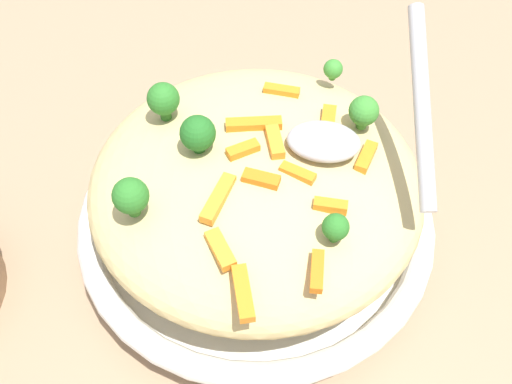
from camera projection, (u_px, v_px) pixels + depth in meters
The scene contains 23 objects.
ground_plane at pixel (256, 240), 0.57m from camera, with size 2.40×2.40×0.00m, color #9E7F60.
serving_bowl at pixel (256, 224), 0.55m from camera, with size 0.30×0.30×0.05m.
pasta_mound at pixel (256, 185), 0.50m from camera, with size 0.27×0.27×0.08m, color #D1BA7A.
carrot_piece_0 at pixel (282, 91), 0.52m from camera, with size 0.03×0.01×0.01m, color orange.
carrot_piece_1 at pixel (218, 198), 0.45m from camera, with size 0.04×0.01×0.01m, color orange.
carrot_piece_2 at pixel (328, 120), 0.50m from camera, with size 0.03×0.01×0.01m, color orange.
carrot_piece_3 at pixel (242, 155), 0.47m from camera, with size 0.03×0.01×0.01m, color orange.
carrot_piece_4 at pixel (275, 142), 0.48m from camera, with size 0.03×0.01×0.01m, color orange.
carrot_piece_5 at pixel (220, 249), 0.43m from camera, with size 0.03×0.01×0.01m, color orange.
carrot_piece_6 at pixel (366, 157), 0.48m from camera, with size 0.03×0.01×0.01m, color orange.
carrot_piece_7 at pixel (243, 293), 0.41m from camera, with size 0.04×0.01×0.01m, color orange.
carrot_piece_8 at pixel (317, 271), 0.42m from camera, with size 0.03×0.01×0.01m, color orange.
carrot_piece_9 at pixel (261, 179), 0.46m from camera, with size 0.03×0.01×0.01m, color orange.
carrot_piece_10 at pixel (254, 124), 0.49m from camera, with size 0.04×0.01×0.01m, color orange.
carrot_piece_11 at pixel (298, 173), 0.46m from camera, with size 0.03×0.01×0.01m, color orange.
carrot_piece_12 at pixel (330, 206), 0.45m from camera, with size 0.02×0.01×0.01m, color orange.
broccoli_floret_0 at pixel (336, 227), 0.42m from camera, with size 0.02×0.02×0.02m.
broccoli_floret_1 at pixel (163, 99), 0.49m from camera, with size 0.03×0.03×0.03m.
broccoli_floret_2 at pixel (364, 111), 0.49m from camera, with size 0.02×0.02×0.03m.
broccoli_floret_3 at pixel (198, 131), 0.47m from camera, with size 0.03×0.03×0.03m.
broccoli_floret_4 at pixel (333, 69), 0.53m from camera, with size 0.02×0.02×0.02m.
broccoli_floret_5 at pixel (131, 196), 0.43m from camera, with size 0.03×0.03×0.03m.
serving_spoon at pixel (357, 129), 0.46m from camera, with size 0.11×0.14×0.09m.
Camera 1 is at (0.04, -0.31, 0.47)m, focal length 44.03 mm.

